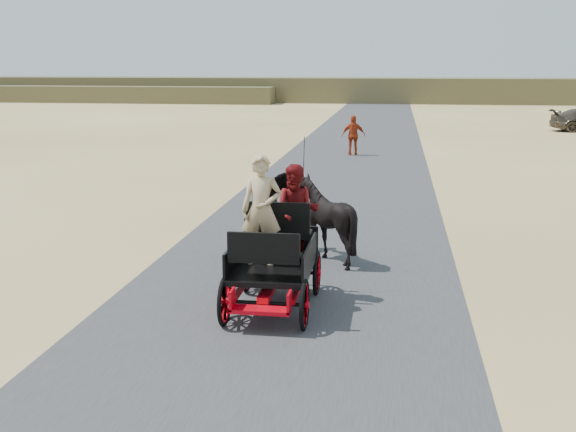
# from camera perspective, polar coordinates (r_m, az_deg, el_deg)

# --- Properties ---
(ground) EXTENTS (140.00, 140.00, 0.00)m
(ground) POSITION_cam_1_polar(r_m,az_deg,el_deg) (11.95, -0.38, -7.26)
(ground) COLOR tan
(road) EXTENTS (6.00, 140.00, 0.01)m
(road) POSITION_cam_1_polar(r_m,az_deg,el_deg) (11.95, -0.38, -7.24)
(road) COLOR #38383A
(road) RESTS_ON ground
(ridge_far) EXTENTS (140.00, 6.00, 2.40)m
(ridge_far) POSITION_cam_1_polar(r_m,az_deg,el_deg) (73.22, 7.25, 9.84)
(ridge_far) COLOR brown
(ridge_far) RESTS_ON ground
(ridge_near) EXTENTS (40.00, 4.00, 1.60)m
(ridge_near) POSITION_cam_1_polar(r_m,az_deg,el_deg) (76.15, -16.35, 9.23)
(ridge_near) COLOR brown
(ridge_near) RESTS_ON ground
(carriage) EXTENTS (1.30, 2.40, 0.72)m
(carriage) POSITION_cam_1_polar(r_m,az_deg,el_deg) (11.87, -1.15, -5.57)
(carriage) COLOR black
(carriage) RESTS_ON ground
(horse_left) EXTENTS (0.91, 2.01, 1.70)m
(horse_left) POSITION_cam_1_polar(r_m,az_deg,el_deg) (14.70, -1.31, -0.14)
(horse_left) COLOR black
(horse_left) RESTS_ON ground
(horse_right) EXTENTS (1.37, 1.54, 1.70)m
(horse_right) POSITION_cam_1_polar(r_m,az_deg,el_deg) (14.55, 2.96, -0.28)
(horse_right) COLOR black
(horse_right) RESTS_ON ground
(driver_man) EXTENTS (0.66, 0.43, 1.80)m
(driver_man) POSITION_cam_1_polar(r_m,az_deg,el_deg) (11.63, -2.10, 0.47)
(driver_man) COLOR tan
(driver_man) RESTS_ON carriage
(passenger_woman) EXTENTS (0.77, 0.60, 1.58)m
(passenger_woman) POSITION_cam_1_polar(r_m,az_deg,el_deg) (12.11, 0.70, 0.40)
(passenger_woman) COLOR #660C0F
(passenger_woman) RESTS_ON carriage
(pedestrian) EXTENTS (1.04, 0.50, 1.73)m
(pedestrian) POSITION_cam_1_polar(r_m,az_deg,el_deg) (31.31, 5.20, 6.36)
(pedestrian) COLOR #A12E12
(pedestrian) RESTS_ON ground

